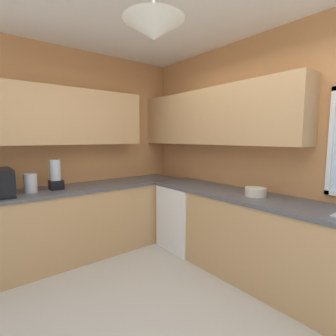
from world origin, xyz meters
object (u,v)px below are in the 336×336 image
(bowl, at_px, (256,192))
(blender_appliance, at_px, (56,176))
(kettle, at_px, (31,183))
(dishwasher, at_px, (186,217))

(bowl, xyz_separation_m, blender_appliance, (-1.71, -1.56, 0.12))
(kettle, height_order, blender_appliance, blender_appliance)
(kettle, height_order, bowl, kettle)
(dishwasher, relative_size, bowl, 3.97)
(kettle, distance_m, blender_appliance, 0.29)
(bowl, height_order, blender_appliance, blender_appliance)
(dishwasher, height_order, bowl, bowl)
(dishwasher, bearing_deg, kettle, -109.47)
(dishwasher, bearing_deg, bowl, 1.63)
(bowl, bearing_deg, kettle, -132.61)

